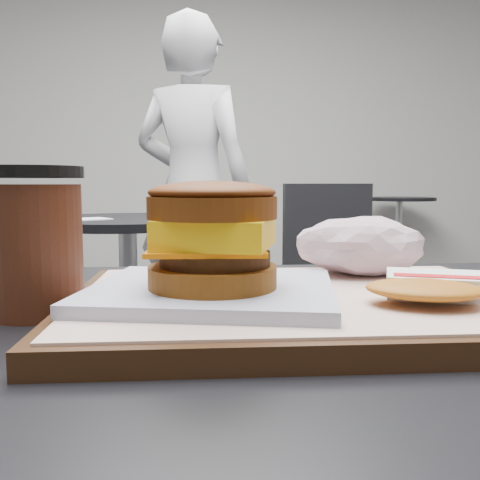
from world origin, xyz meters
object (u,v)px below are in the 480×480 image
object	(u,v)px
neighbor_chair	(299,272)
hash_brown	(436,287)
serving_tray	(300,304)
breakfast_sandwich	(213,249)
patron	(193,191)
neighbor_table	(128,269)
crumpled_wrapper	(361,245)
coffee_cup	(35,243)

from	to	relation	value
neighbor_chair	hash_brown	bearing A→B (deg)	-97.23
serving_tray	neighbor_chair	size ratio (longest dim) A/B	0.43
breakfast_sandwich	patron	size ratio (longest dim) A/B	0.13
hash_brown	neighbor_chair	world-z (taller)	neighbor_chair
breakfast_sandwich	neighbor_chair	size ratio (longest dim) A/B	0.25
neighbor_table	neighbor_chair	bearing A→B (deg)	11.02
neighbor_chair	patron	size ratio (longest dim) A/B	0.52
breakfast_sandwich	neighbor_chair	distance (m)	1.86
hash_brown	neighbor_table	xyz separation A→B (m)	(-0.46, 1.67, -0.25)
serving_tray	neighbor_table	distance (m)	1.69
serving_tray	crumpled_wrapper	size ratio (longest dim) A/B	2.91
serving_tray	neighbor_chair	bearing A→B (deg)	79.47
coffee_cup	neighbor_chair	xyz separation A→B (m)	(0.55, 1.74, -0.32)
coffee_cup	neighbor_chair	distance (m)	1.86
coffee_cup	neighbor_chair	size ratio (longest dim) A/B	0.14
crumpled_wrapper	neighbor_table	xyz separation A→B (m)	(-0.44, 1.54, -0.27)
serving_tray	breakfast_sandwich	xyz separation A→B (m)	(-0.07, -0.02, 0.05)
neighbor_table	neighbor_chair	xyz separation A→B (m)	(0.69, 0.13, -0.04)
neighbor_chair	serving_tray	bearing A→B (deg)	-100.53
hash_brown	patron	size ratio (longest dim) A/B	0.08
neighbor_chair	crumpled_wrapper	bearing A→B (deg)	-98.50
serving_tray	patron	world-z (taller)	patron
hash_brown	neighbor_chair	bearing A→B (deg)	82.77
crumpled_wrapper	patron	bearing A→B (deg)	95.26
crumpled_wrapper	coffee_cup	world-z (taller)	coffee_cup
breakfast_sandwich	crumpled_wrapper	world-z (taller)	breakfast_sandwich
breakfast_sandwich	coffee_cup	xyz separation A→B (m)	(-0.15, 0.04, 0.00)
crumpled_wrapper	breakfast_sandwich	bearing A→B (deg)	-144.35
serving_tray	neighbor_table	world-z (taller)	serving_tray
coffee_cup	neighbor_table	world-z (taller)	coffee_cup
neighbor_table	hash_brown	bearing A→B (deg)	-74.51
serving_tray	coffee_cup	bearing A→B (deg)	174.60
hash_brown	breakfast_sandwich	bearing A→B (deg)	174.10
coffee_cup	neighbor_table	bearing A→B (deg)	95.05
crumpled_wrapper	neighbor_chair	xyz separation A→B (m)	(0.25, 1.68, -0.31)
neighbor_table	crumpled_wrapper	bearing A→B (deg)	-74.06
crumpled_wrapper	coffee_cup	bearing A→B (deg)	-167.14
serving_tray	breakfast_sandwich	size ratio (longest dim) A/B	1.75
serving_tray	neighbor_table	size ratio (longest dim) A/B	0.51
coffee_cup	neighbor_chair	world-z (taller)	coffee_cup
hash_brown	patron	world-z (taller)	patron
coffee_cup	patron	bearing A→B (deg)	87.41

